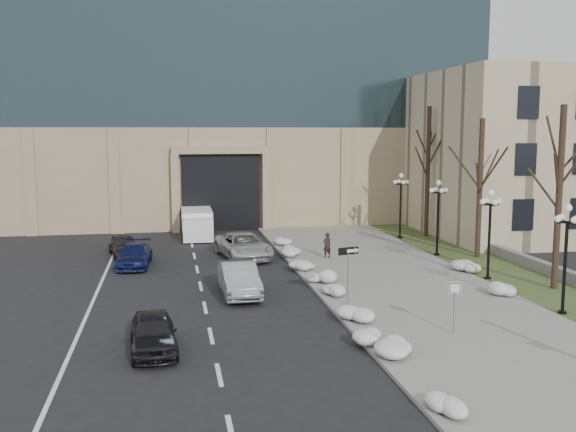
% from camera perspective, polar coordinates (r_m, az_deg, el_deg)
% --- Properties ---
extents(ground, '(160.00, 160.00, 0.00)m').
position_cam_1_polar(ground, '(20.94, 12.94, -14.39)').
color(ground, black).
rests_on(ground, ground).
extents(sidewalk, '(9.00, 40.00, 0.12)m').
position_cam_1_polar(sidewalk, '(34.62, 9.06, -5.36)').
color(sidewalk, gray).
rests_on(sidewalk, ground).
extents(curb, '(0.30, 40.00, 0.14)m').
position_cam_1_polar(curb, '(33.40, 1.73, -5.73)').
color(curb, gray).
rests_on(curb, ground).
extents(grass_strip, '(4.00, 40.00, 0.10)m').
position_cam_1_polar(grass_strip, '(37.27, 18.56, -4.75)').
color(grass_strip, '#3D4A25').
rests_on(grass_strip, ground).
extents(stone_wall, '(0.50, 30.00, 0.70)m').
position_cam_1_polar(stone_wall, '(39.89, 19.70, -3.57)').
color(stone_wall, slate).
rests_on(stone_wall, ground).
extents(office_tower, '(40.00, 24.70, 36.00)m').
position_cam_1_polar(office_tower, '(62.55, -5.17, 17.45)').
color(office_tower, tan).
rests_on(office_tower, ground).
extents(classical_building, '(22.00, 18.12, 12.00)m').
position_cam_1_polar(classical_building, '(54.68, 22.76, 5.16)').
color(classical_building, tan).
rests_on(classical_building, ground).
extents(car_a, '(1.85, 4.07, 1.35)m').
position_cam_1_polar(car_a, '(23.52, -11.90, -10.12)').
color(car_a, black).
rests_on(car_a, ground).
extents(car_b, '(1.76, 4.73, 1.54)m').
position_cam_1_polar(car_b, '(30.63, -4.37, -5.63)').
color(car_b, '#A2A4AA').
rests_on(car_b, ground).
extents(car_c, '(2.09, 4.55, 1.29)m').
position_cam_1_polar(car_c, '(37.99, -13.50, -3.42)').
color(car_c, navy).
rests_on(car_c, ground).
extents(car_d, '(3.40, 5.87, 1.54)m').
position_cam_1_polar(car_d, '(39.42, -3.96, -2.65)').
color(car_d, silver).
rests_on(car_d, ground).
extents(car_e, '(2.30, 4.20, 1.36)m').
position_cam_1_polar(car_e, '(41.42, -14.38, -2.50)').
color(car_e, '#2D2C31').
rests_on(car_e, ground).
extents(pedestrian, '(0.66, 0.55, 1.55)m').
position_cam_1_polar(pedestrian, '(38.84, 3.49, -2.61)').
color(pedestrian, black).
rests_on(pedestrian, sidewalk).
extents(box_truck, '(2.30, 6.29, 1.99)m').
position_cam_1_polar(box_truck, '(47.60, -8.10, -0.69)').
color(box_truck, white).
rests_on(box_truck, ground).
extents(one_way_sign, '(1.03, 0.35, 2.74)m').
position_cam_1_polar(one_way_sign, '(28.18, 5.69, -3.71)').
color(one_way_sign, slate).
rests_on(one_way_sign, ground).
extents(keep_sign, '(0.44, 0.16, 2.11)m').
position_cam_1_polar(keep_sign, '(25.18, 14.58, -6.96)').
color(keep_sign, slate).
rests_on(keep_sign, ground).
extents(snow_clump_a, '(1.10, 1.60, 0.36)m').
position_cam_1_polar(snow_clump_a, '(18.85, 13.96, -15.99)').
color(snow_clump_a, silver).
rests_on(snow_clump_a, sidewalk).
extents(snow_clump_b, '(1.10, 1.60, 0.36)m').
position_cam_1_polar(snow_clump_b, '(22.94, 9.16, -11.51)').
color(snow_clump_b, silver).
rests_on(snow_clump_b, sidewalk).
extents(snow_clump_c, '(1.10, 1.60, 0.36)m').
position_cam_1_polar(snow_clump_c, '(26.60, 5.56, -8.75)').
color(snow_clump_c, silver).
rests_on(snow_clump_c, sidewalk).
extents(snow_clump_d, '(1.10, 1.60, 0.36)m').
position_cam_1_polar(snow_clump_d, '(30.53, 3.86, -6.58)').
color(snow_clump_d, silver).
rests_on(snow_clump_d, sidewalk).
extents(snow_clump_e, '(1.10, 1.60, 0.36)m').
position_cam_1_polar(snow_clump_e, '(35.40, 1.29, -4.58)').
color(snow_clump_e, silver).
rests_on(snow_clump_e, sidewalk).
extents(snow_clump_f, '(1.10, 1.60, 0.36)m').
position_cam_1_polar(snow_clump_f, '(39.52, 0.55, -3.29)').
color(snow_clump_f, silver).
rests_on(snow_clump_f, sidewalk).
extents(snow_clump_g, '(1.10, 1.60, 0.36)m').
position_cam_1_polar(snow_clump_g, '(43.47, -0.41, -2.29)').
color(snow_clump_g, silver).
rests_on(snow_clump_g, sidewalk).
extents(snow_clump_i, '(1.10, 1.60, 0.36)m').
position_cam_1_polar(snow_clump_i, '(31.97, 18.39, -6.31)').
color(snow_clump_i, silver).
rests_on(snow_clump_i, sidewalk).
extents(snow_clump_j, '(1.10, 1.60, 0.36)m').
position_cam_1_polar(snow_clump_j, '(36.58, 15.26, -4.45)').
color(snow_clump_j, silver).
rests_on(snow_clump_j, sidewalk).
extents(snow_clump_k, '(1.10, 1.60, 0.36)m').
position_cam_1_polar(snow_clump_k, '(24.03, 7.11, -10.57)').
color(snow_clump_k, silver).
rests_on(snow_clump_k, sidewalk).
extents(snow_clump_l, '(1.10, 1.60, 0.36)m').
position_cam_1_polar(snow_clump_l, '(32.88, 2.89, -5.54)').
color(snow_clump_l, silver).
rests_on(snow_clump_l, sidewalk).
extents(lamppost_a, '(1.18, 1.18, 4.76)m').
position_cam_1_polar(lamppost_a, '(29.15, 23.49, -2.31)').
color(lamppost_a, black).
rests_on(lamppost_a, ground).
extents(lamppost_b, '(1.18, 1.18, 4.76)m').
position_cam_1_polar(lamppost_b, '(34.65, 17.51, -0.54)').
color(lamppost_b, black).
rests_on(lamppost_b, ground).
extents(lamppost_c, '(1.18, 1.18, 4.76)m').
position_cam_1_polar(lamppost_c, '(40.45, 13.20, 0.73)').
color(lamppost_c, black).
rests_on(lamppost_c, ground).
extents(lamppost_d, '(1.18, 1.18, 4.76)m').
position_cam_1_polar(lamppost_d, '(46.44, 9.99, 1.68)').
color(lamppost_d, black).
rests_on(lamppost_d, ground).
extents(tree_near, '(3.20, 3.20, 9.00)m').
position_cam_1_polar(tree_near, '(33.37, 23.06, 3.66)').
color(tree_near, black).
rests_on(tree_near, ground).
extents(tree_mid, '(3.20, 3.20, 8.50)m').
position_cam_1_polar(tree_mid, '(40.29, 16.75, 4.06)').
color(tree_mid, black).
rests_on(tree_mid, ground).
extents(tree_far, '(3.20, 3.20, 9.50)m').
position_cam_1_polar(tree_far, '(47.50, 12.36, 5.48)').
color(tree_far, black).
rests_on(tree_far, ground).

